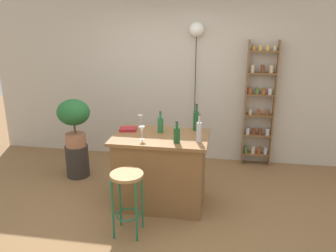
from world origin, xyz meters
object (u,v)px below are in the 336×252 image
(bottle_sauce_amber, at_px, (199,131))
(pendant_globe_light, at_px, (197,31))
(wine_glass_center, at_px, (140,119))
(bottle_spirits_clear, at_px, (160,124))
(potted_plant, at_px, (74,117))
(cookbook, at_px, (128,129))
(spice_shelf, at_px, (259,105))
(wine_glass_left, at_px, (142,130))
(bottle_wine_red, at_px, (196,120))
(plant_stool, at_px, (77,161))
(bar_stool, at_px, (127,189))
(bottle_vinegar, at_px, (177,134))

(bottle_sauce_amber, height_order, pendant_globe_light, pendant_globe_light)
(wine_glass_center, bearing_deg, bottle_spirits_clear, -29.15)
(potted_plant, relative_size, cookbook, 3.37)
(potted_plant, xyz_separation_m, bottle_sauce_amber, (1.87, -0.71, 0.13))
(spice_shelf, relative_size, wine_glass_left, 12.15)
(potted_plant, relative_size, wine_glass_center, 4.32)
(bottle_spirits_clear, relative_size, pendant_globe_light, 0.12)
(pendant_globe_light, bearing_deg, bottle_wine_red, -83.78)
(plant_stool, height_order, bottle_wine_red, bottle_wine_red)
(bottle_sauce_amber, bearing_deg, potted_plant, 159.18)
(plant_stool, bearing_deg, spice_shelf, 18.87)
(bar_stool, relative_size, bottle_wine_red, 2.11)
(pendant_globe_light, bearing_deg, potted_plant, -150.29)
(bottle_vinegar, height_order, bottle_sauce_amber, bottle_sauce_amber)
(potted_plant, height_order, bottle_spirits_clear, bottle_spirits_clear)
(bottle_sauce_amber, bearing_deg, plant_stool, 159.18)
(bottle_wine_red, height_order, wine_glass_center, bottle_wine_red)
(potted_plant, bearing_deg, wine_glass_left, -32.19)
(bottle_vinegar, height_order, wine_glass_left, bottle_vinegar)
(plant_stool, bearing_deg, potted_plant, 0.00)
(bottle_spirits_clear, relative_size, bottle_wine_red, 0.79)
(spice_shelf, bearing_deg, wine_glass_left, -131.54)
(bottle_wine_red, bearing_deg, wine_glass_left, -142.59)
(potted_plant, xyz_separation_m, cookbook, (0.94, -0.45, 0.02))
(potted_plant, distance_m, pendant_globe_light, 2.25)
(bar_stool, bearing_deg, pendant_globe_light, 77.34)
(spice_shelf, distance_m, wine_glass_left, 2.24)
(bottle_spirits_clear, distance_m, wine_glass_left, 0.35)
(pendant_globe_light, bearing_deg, spice_shelf, -1.90)
(wine_glass_center, bearing_deg, wine_glass_left, -73.79)
(bottle_wine_red, bearing_deg, bottle_sauce_amber, -80.47)
(bottle_sauce_amber, distance_m, wine_glass_center, 0.92)
(plant_stool, xyz_separation_m, pendant_globe_light, (1.67, 0.95, 1.86))
(bottle_spirits_clear, distance_m, pendant_globe_light, 1.80)
(bar_stool, relative_size, plant_stool, 1.51)
(bar_stool, height_order, wine_glass_center, wine_glass_center)
(potted_plant, distance_m, bottle_vinegar, 1.81)
(plant_stool, bearing_deg, bottle_sauce_amber, -20.82)
(bottle_wine_red, bearing_deg, bottle_spirits_clear, -160.09)
(bottle_spirits_clear, height_order, bottle_sauce_amber, bottle_sauce_amber)
(cookbook, xyz_separation_m, pendant_globe_light, (0.72, 1.41, 1.16))
(bottle_vinegar, distance_m, wine_glass_center, 0.76)
(wine_glass_left, relative_size, cookbook, 0.78)
(bottle_wine_red, bearing_deg, bottle_vinegar, -109.89)
(bar_stool, relative_size, wine_glass_center, 4.47)
(plant_stool, relative_size, cookbook, 2.31)
(wine_glass_left, distance_m, cookbook, 0.41)
(bar_stool, xyz_separation_m, spice_shelf, (1.53, 2.22, 0.44))
(bottle_vinegar, bearing_deg, bar_stool, -132.16)
(pendant_globe_light, bearing_deg, bar_stool, -102.66)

